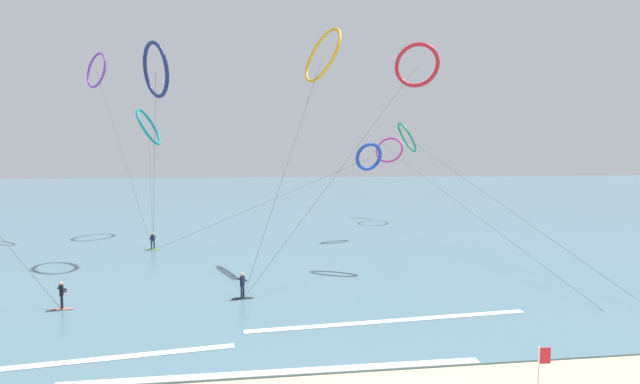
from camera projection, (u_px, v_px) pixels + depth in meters
sea_water at (278, 194)px, 118.58m from camera, size 400.00×200.00×0.08m
surfer_lime at (153, 242)px, 45.61m from camera, size 1.40×0.58×1.70m
surfer_coral at (62, 297)px, 27.58m from camera, size 1.40×0.65×1.70m
surfer_charcoal at (242, 287)px, 29.71m from camera, size 1.40×0.69×1.70m
kite_cobalt at (369, 157)px, 51.45m from camera, size 24.66×4.77×11.02m
kite_emerald at (407, 137)px, 66.18m from camera, size 3.50×44.00×14.45m
kite_teal at (149, 127)px, 55.09m from camera, size 4.11×13.43×15.24m
kite_crimson at (417, 65)px, 39.24m from camera, size 16.48×10.33×19.15m
kite_violet at (96, 71)px, 52.44m from camera, size 9.68×11.22×21.34m
kite_magenta at (389, 150)px, 71.17m from camera, size 4.90×47.75×12.50m
kite_navy at (156, 70)px, 41.12m from camera, size 3.75×5.92×19.64m
kite_amber at (323, 55)px, 39.78m from camera, size 8.70×13.46×20.59m
beach_flag at (541, 368)px, 16.62m from camera, size 0.47×0.07×2.39m
wave_crest_near at (278, 373)px, 19.46m from camera, size 17.94×0.52×0.12m
wave_crest_mid at (107, 359)px, 20.79m from camera, size 11.35×1.92×0.12m
wave_crest_far at (392, 322)px, 25.59m from camera, size 16.35×1.69×0.12m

